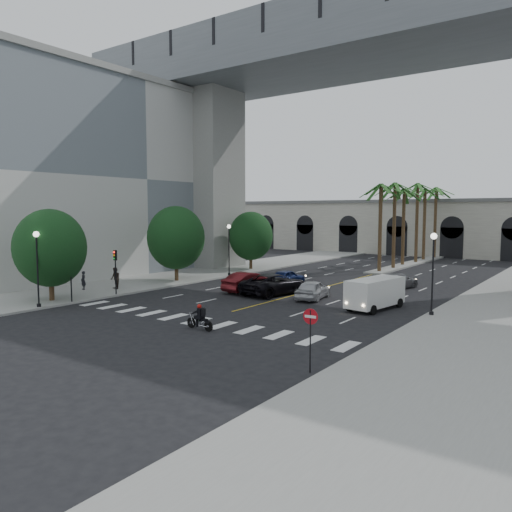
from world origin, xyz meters
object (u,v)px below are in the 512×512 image
(lamp_post_right, at_px, (433,267))
(do_not_enter_sign, at_px, (310,326))
(lamp_post_left_far, at_px, (229,245))
(motorcycle_rider, at_px, (200,318))
(traffic_signal_far, at_px, (115,265))
(traffic_signal_near, at_px, (71,269))
(pedestrian_b, at_px, (115,278))
(car_e, at_px, (287,277))
(pedestrian_a, at_px, (83,280))
(lamp_post_left_near, at_px, (37,262))
(car_a, at_px, (313,290))
(cargo_van, at_px, (375,292))
(car_d, at_px, (397,281))
(car_b, at_px, (249,282))
(car_c, at_px, (274,284))

(lamp_post_right, height_order, do_not_enter_sign, lamp_post_right)
(lamp_post_left_far, distance_m, motorcycle_rider, 23.30)
(lamp_post_left_far, xyz_separation_m, traffic_signal_far, (0.10, -14.50, -0.71))
(traffic_signal_near, relative_size, pedestrian_b, 1.98)
(car_e, relative_size, pedestrian_a, 2.62)
(lamp_post_left_near, bearing_deg, car_a, 46.65)
(traffic_signal_near, xyz_separation_m, pedestrian_b, (-2.12, 5.65, -1.44))
(lamp_post_left_near, bearing_deg, traffic_signal_far, 89.12)
(cargo_van, bearing_deg, car_d, 110.26)
(motorcycle_rider, distance_m, cargo_van, 12.77)
(traffic_signal_near, relative_size, pedestrian_a, 2.35)
(car_e, height_order, do_not_enter_sign, do_not_enter_sign)
(car_d, bearing_deg, pedestrian_a, 49.40)
(lamp_post_right, xyz_separation_m, car_b, (-15.35, 1.35, -2.40))
(traffic_signal_near, xyz_separation_m, car_b, (7.35, 11.85, -1.68))
(cargo_van, bearing_deg, lamp_post_right, 4.43)
(lamp_post_right, distance_m, car_b, 15.60)
(car_e, height_order, pedestrian_b, pedestrian_b)
(traffic_signal_near, xyz_separation_m, car_a, (13.39, 11.79, -1.77))
(car_a, bearing_deg, car_e, -54.07)
(traffic_signal_near, height_order, pedestrian_a, traffic_signal_near)
(car_a, distance_m, car_e, 7.73)
(car_b, distance_m, do_not_enter_sign, 21.17)
(traffic_signal_far, bearing_deg, car_c, 38.93)
(traffic_signal_near, xyz_separation_m, pedestrian_a, (-4.09, 3.92, -1.58))
(car_b, bearing_deg, lamp_post_left_near, 69.01)
(car_c, relative_size, pedestrian_b, 3.31)
(lamp_post_left_near, height_order, car_a, lamp_post_left_near)
(traffic_signal_near, height_order, car_d, traffic_signal_near)
(lamp_post_left_near, height_order, do_not_enter_sign, lamp_post_left_near)
(motorcycle_rider, xyz_separation_m, car_b, (-5.67, 12.44, 0.16))
(lamp_post_right, bearing_deg, pedestrian_a, -166.20)
(traffic_signal_far, xyz_separation_m, do_not_enter_sign, (21.80, -7.58, -0.55))
(lamp_post_left_near, distance_m, car_b, 16.35)
(lamp_post_left_near, height_order, car_b, lamp_post_left_near)
(motorcycle_rider, relative_size, car_c, 0.33)
(traffic_signal_near, height_order, motorcycle_rider, traffic_signal_near)
(motorcycle_rider, xyz_separation_m, pedestrian_a, (-17.12, 4.50, 0.26))
(traffic_signal_far, bearing_deg, car_e, 59.32)
(car_e, bearing_deg, traffic_signal_far, 63.14)
(do_not_enter_sign, bearing_deg, car_a, 114.35)
(car_d, distance_m, do_not_enter_sign, 24.72)
(motorcycle_rider, bearing_deg, car_c, 109.94)
(car_b, bearing_deg, lamp_post_right, -178.61)
(cargo_van, bearing_deg, motorcycle_rider, -108.01)
(lamp_post_left_far, relative_size, pedestrian_b, 2.90)
(car_b, xyz_separation_m, pedestrian_a, (-11.44, -7.94, 0.10))
(traffic_signal_far, distance_m, motorcycle_rider, 13.93)
(car_a, height_order, cargo_van, cargo_van)
(lamp_post_right, bearing_deg, do_not_enter_sign, -93.66)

